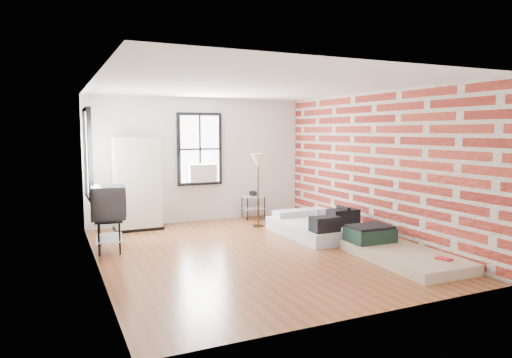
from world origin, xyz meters
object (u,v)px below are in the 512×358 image
mattress_main (321,226)px  floor_lamp (258,164)px  tv_stand (109,204)px  mattress_bare (396,251)px  wardrobe (137,184)px  side_table (253,200)px

mattress_main → floor_lamp: bearing=121.8°
tv_stand → mattress_main: bearing=-0.5°
floor_lamp → mattress_main: bearing=-57.7°
mattress_main → mattress_bare: mattress_main is taller
floor_lamp → tv_stand: bearing=-166.6°
mattress_bare → mattress_main: bearing=97.4°
wardrobe → side_table: (2.68, 0.07, -0.53)m
wardrobe → tv_stand: bearing=-116.6°
mattress_bare → side_table: (-0.71, 4.06, 0.30)m
side_table → tv_stand: bearing=-154.9°
tv_stand → floor_lamp: bearing=20.1°
wardrobe → mattress_bare: bearing=-50.1°
wardrobe → tv_stand: (-0.75, -1.53, -0.15)m
wardrobe → floor_lamp: size_ratio=1.22×
wardrobe → side_table: bearing=1.0°
mattress_main → floor_lamp: 1.89m
mattress_main → wardrobe: 3.88m
wardrobe → mattress_main: bearing=-32.9°
mattress_main → side_table: 2.19m
mattress_main → floor_lamp: floor_lamp is taller
mattress_bare → side_table: 4.13m
wardrobe → tv_stand: size_ratio=1.72×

